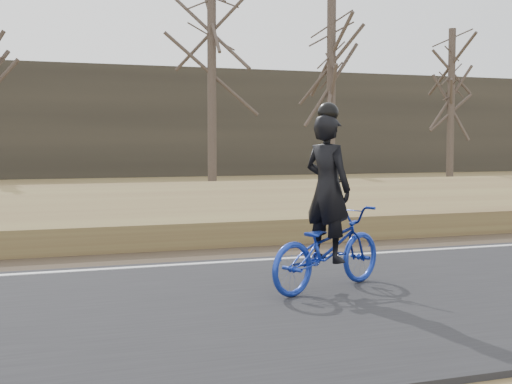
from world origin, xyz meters
name	(u,v)px	position (x,y,z in m)	size (l,w,h in m)	color
ground	(47,280)	(0.00, 0.00, 0.00)	(120.00, 120.00, 0.00)	olive
road	(62,320)	(0.00, -2.50, 0.03)	(120.00, 6.00, 0.06)	black
edge_line	(46,272)	(0.00, 0.20, 0.07)	(120.00, 0.12, 0.01)	silver
shoulder	(42,264)	(0.00, 1.20, 0.02)	(120.00, 1.60, 0.04)	#473A2B
embankment	(34,229)	(0.00, 4.20, 0.22)	(120.00, 5.00, 0.44)	olive
ballast	(27,211)	(0.00, 8.00, 0.23)	(120.00, 3.00, 0.45)	slate
railroad	(26,198)	(0.00, 8.00, 0.53)	(120.00, 2.40, 0.29)	black
treeline_backdrop	(11,121)	(0.00, 30.00, 3.00)	(120.00, 4.00, 6.00)	#383328
cyclist	(327,231)	(3.23, -2.12, 0.79)	(2.05, 1.42, 2.32)	#162F9D
bare_tree_center	(212,80)	(7.51, 17.72, 4.39)	(0.36, 0.36, 8.79)	brown
bare_tree_right	(331,94)	(11.95, 15.94, 3.81)	(0.36, 0.36, 7.62)	brown
bare_tree_far_right	(451,105)	(19.94, 19.25, 3.66)	(0.36, 0.36, 7.33)	brown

